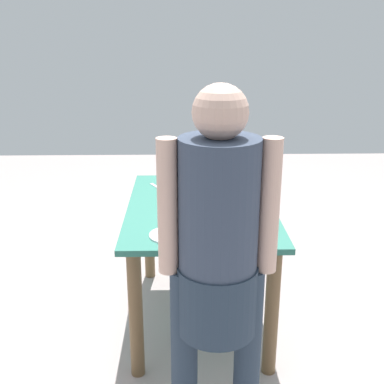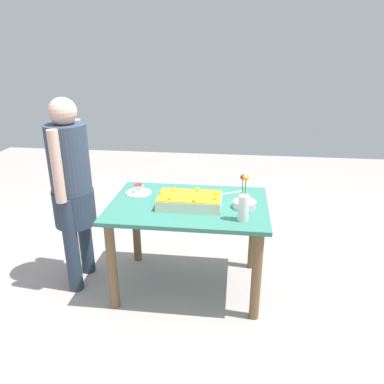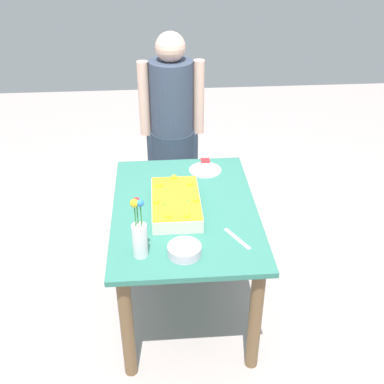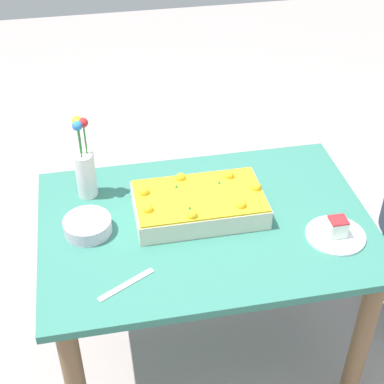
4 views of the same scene
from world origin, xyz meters
The scene contains 8 objects.
ground_plane centered at (0.00, 0.00, 0.00)m, with size 8.00×8.00×0.00m, color #A99996.
dining_table centered at (0.00, 0.00, 0.59)m, with size 1.17×0.81×0.72m.
sheet_cake centered at (-0.01, 0.05, 0.77)m, with size 0.46×0.27×0.11m.
serving_plate_with_slice centered at (0.42, -0.16, 0.74)m, with size 0.21×0.21×0.08m.
cake_knife centered at (-0.31, -0.25, 0.72)m, with size 0.20×0.02×0.00m, color silver.
flower_vase centered at (-0.40, 0.24, 0.84)m, with size 0.07×0.07×0.33m.
fruit_bowl centered at (-0.41, 0.03, 0.75)m, with size 0.17×0.17×0.05m, color silver.
person_standing centered at (0.89, 0.03, 0.85)m, with size 0.31×0.45×1.49m.
Camera 3 is at (-2.26, 0.13, 2.23)m, focal length 45.00 mm.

